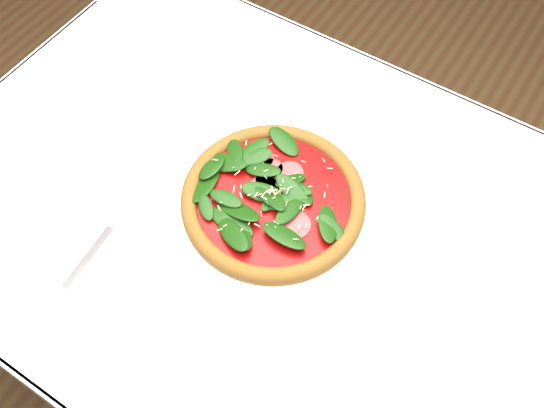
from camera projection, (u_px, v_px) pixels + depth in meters
The scene contains 6 objects.
ground at pixel (278, 366), 1.59m from camera, with size 6.00×6.00×0.00m, color brown.
dining_table at pixel (281, 252), 1.04m from camera, with size 1.21×0.81×0.75m.
plate at pixel (273, 204), 0.97m from camera, with size 0.34×0.34×0.01m.
pizza at pixel (273, 198), 0.95m from camera, with size 0.33×0.33×0.04m.
napkin at pixel (90, 259), 0.92m from camera, with size 0.13×0.06×0.01m, color white.
fork at pixel (100, 243), 0.92m from camera, with size 0.03×0.15×0.00m.
Camera 1 is at (0.25, -0.41, 1.58)m, focal length 40.00 mm.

